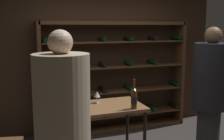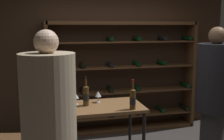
% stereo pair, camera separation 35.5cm
% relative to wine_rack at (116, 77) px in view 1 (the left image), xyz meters
% --- Properties ---
extents(back_wall, '(4.66, 0.10, 2.72)m').
position_rel_wine_rack_xyz_m(back_wall, '(-0.30, 0.21, 0.37)').
color(back_wall, '#3D2B1E').
rests_on(back_wall, ground).
extents(wine_rack, '(2.73, 0.32, 1.99)m').
position_rel_wine_rack_xyz_m(wine_rack, '(0.00, 0.00, 0.00)').
color(wine_rack, brown).
rests_on(wine_rack, ground).
extents(tasting_table, '(1.29, 0.67, 0.88)m').
position_rel_wine_rack_xyz_m(tasting_table, '(-0.80, -1.29, -0.20)').
color(tasting_table, brown).
rests_on(tasting_table, ground).
extents(person_guest_khaki, '(0.47, 0.47, 1.90)m').
position_rel_wine_rack_xyz_m(person_guest_khaki, '(0.73, -1.65, 0.05)').
color(person_guest_khaki, '#2F2F2F').
rests_on(person_guest_khaki, ground).
extents(person_guest_plum_blouse, '(0.48, 0.48, 1.88)m').
position_rel_wine_rack_xyz_m(person_guest_plum_blouse, '(-1.38, -2.34, 0.04)').
color(person_guest_plum_blouse, black).
rests_on(person_guest_plum_blouse, ground).
extents(wine_bottle_red_label, '(0.08, 0.08, 0.38)m').
position_rel_wine_rack_xyz_m(wine_bottle_red_label, '(-0.35, -1.54, 0.02)').
color(wine_bottle_red_label, '#4C3314').
rests_on(wine_bottle_red_label, tasting_table).
extents(wine_bottle_amber_reserve, '(0.08, 0.08, 0.38)m').
position_rel_wine_rack_xyz_m(wine_bottle_amber_reserve, '(-0.89, -1.24, 0.02)').
color(wine_bottle_amber_reserve, '#4C3314').
rests_on(wine_bottle_amber_reserve, tasting_table).
extents(wine_glass_stemmed_center, '(0.09, 0.09, 0.16)m').
position_rel_wine_rack_xyz_m(wine_glass_stemmed_center, '(-0.70, -1.13, -0.00)').
color(wine_glass_stemmed_center, silver).
rests_on(wine_glass_stemmed_center, tasting_table).
extents(wine_glass_stemmed_right, '(0.08, 0.08, 0.15)m').
position_rel_wine_rack_xyz_m(wine_glass_stemmed_right, '(-1.01, -1.16, -0.00)').
color(wine_glass_stemmed_right, silver).
rests_on(wine_glass_stemmed_right, tasting_table).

